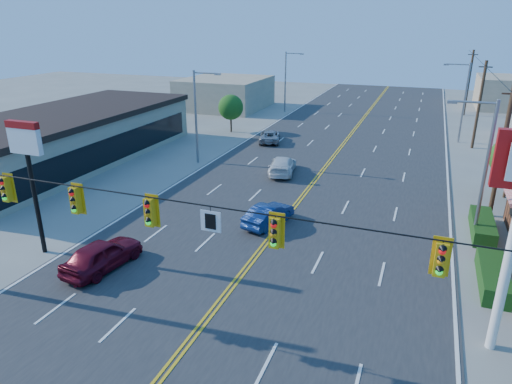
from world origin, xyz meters
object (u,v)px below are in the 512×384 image
(car_magenta, at_px, (102,256))
(car_blue, at_px, (268,215))
(car_white, at_px, (282,166))
(pizza_hut_sign, at_px, (28,161))
(signal_span, at_px, (178,230))
(car_silver, at_px, (270,137))

(car_magenta, xyz_separation_m, car_blue, (6.07, 7.98, -0.11))
(car_magenta, height_order, car_white, car_magenta)
(pizza_hut_sign, xyz_separation_m, car_white, (8.03, 17.55, -4.49))
(pizza_hut_sign, distance_m, car_blue, 13.56)
(car_magenta, bearing_deg, signal_span, 158.73)
(car_silver, bearing_deg, signal_span, 86.81)
(pizza_hut_sign, height_order, car_silver, pizza_hut_sign)
(car_blue, bearing_deg, pizza_hut_sign, 50.95)
(pizza_hut_sign, relative_size, car_silver, 1.55)
(car_magenta, distance_m, car_silver, 27.40)
(car_blue, xyz_separation_m, car_white, (-2.25, 9.95, 0.04))
(pizza_hut_sign, relative_size, car_blue, 1.73)
(car_magenta, xyz_separation_m, car_white, (3.82, 17.92, -0.07))
(signal_span, distance_m, car_silver, 32.14)
(car_white, bearing_deg, signal_span, 87.36)
(signal_span, bearing_deg, car_blue, 92.97)
(car_silver, bearing_deg, car_blue, 92.53)
(car_silver, bearing_deg, car_white, 98.49)
(car_white, bearing_deg, pizza_hut_sign, 55.25)
(car_magenta, relative_size, car_silver, 1.01)
(pizza_hut_sign, distance_m, car_silver, 27.65)
(car_magenta, height_order, car_silver, car_magenta)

